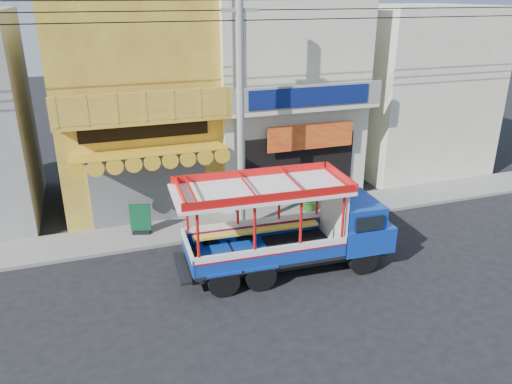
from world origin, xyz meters
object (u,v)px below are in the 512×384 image
utility_pole (245,93)px  green_sign (141,221)px  potted_plant_a (309,199)px  potted_plant_b (353,197)px  potted_plant_c (327,189)px  songthaew_truck (301,225)px

utility_pole → green_sign: (-3.66, 0.79, -4.45)m
green_sign → potted_plant_a: bearing=-0.8°
green_sign → potted_plant_b: (8.15, -0.65, 0.09)m
potted_plant_a → potted_plant_b: size_ratio=0.86×
potted_plant_c → potted_plant_b: bearing=58.8°
songthaew_truck → green_sign: 5.96m
songthaew_truck → potted_plant_c: bearing=54.7°
songthaew_truck → green_sign: (-4.44, 3.87, -0.90)m
potted_plant_b → utility_pole: bearing=41.7°
songthaew_truck → potted_plant_a: songthaew_truck is taller
green_sign → potted_plant_a: size_ratio=1.15×
green_sign → songthaew_truck: bearing=-41.1°
potted_plant_a → potted_plant_b: (1.64, -0.56, 0.08)m
songthaew_truck → potted_plant_a: (2.07, 3.78, -0.88)m
songthaew_truck → potted_plant_b: 4.98m
utility_pole → potted_plant_c: bearing=19.4°
utility_pole → songthaew_truck: size_ratio=4.19×
green_sign → potted_plant_c: 7.63m
songthaew_truck → green_sign: bearing=138.9°
songthaew_truck → potted_plant_c: size_ratio=6.64×
utility_pole → green_sign: bearing=167.8°
songthaew_truck → potted_plant_a: bearing=61.3°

